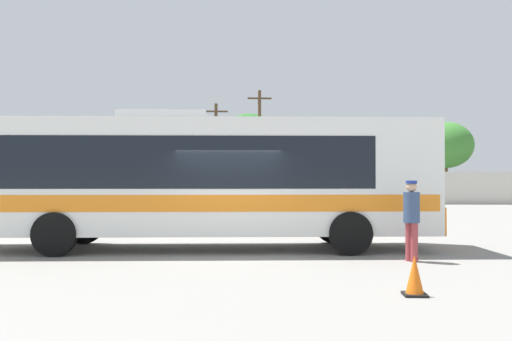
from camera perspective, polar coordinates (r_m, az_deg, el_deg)
ground_plane at (r=23.52m, az=-0.25°, el=-5.25°), size 300.00×300.00×0.00m
perimeter_wall at (r=38.74m, az=1.02°, el=-1.80°), size 80.00×0.30×2.26m
coach_bus_white_orange at (r=14.31m, az=-6.50°, el=-0.57°), size 12.15×3.50×3.54m
attendant_by_bus_door at (r=12.63m, az=15.84°, el=-4.49°), size 0.49×0.49×1.79m
parked_car_leftmost_silver at (r=38.62m, az=-20.07°, el=-2.23°), size 4.23×2.03×1.54m
parked_car_second_dark_blue at (r=36.50m, az=-10.86°, el=-2.35°), size 4.59×2.15×1.54m
utility_pole_near at (r=41.88m, az=-4.18°, el=2.11°), size 1.80×0.29×7.49m
utility_pole_far at (r=41.20m, az=0.37°, el=2.79°), size 1.80×0.30×8.40m
roadside_tree_left at (r=46.01m, az=-14.24°, el=1.93°), size 4.43×4.43×5.86m
roadside_tree_midleft at (r=45.06m, az=-0.67°, el=3.15°), size 5.14×5.14×7.09m
roadside_tree_midright at (r=43.70m, az=19.07°, el=2.49°), size 4.10×4.10×6.04m
traffic_cone_on_apron at (r=9.10m, az=16.14°, el=-10.47°), size 0.36×0.36×0.64m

